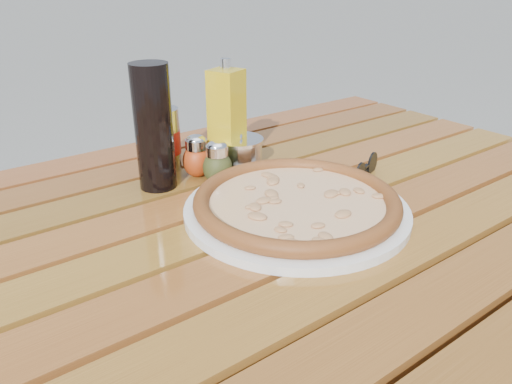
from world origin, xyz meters
TOP-DOWN VIEW (x-y plane):
  - table at (0.00, -0.00)m, footprint 1.40×0.90m
  - plate at (0.04, -0.03)m, footprint 0.38×0.38m
  - pizza at (0.04, -0.03)m, footprint 0.40×0.40m
  - pepper_shaker at (-0.00, 0.20)m, footprint 0.06×0.06m
  - oregano_shaker at (0.01, 0.15)m, footprint 0.06×0.06m
  - dark_bottle at (-0.09, 0.20)m, footprint 0.07×0.07m
  - soda_can at (-0.04, 0.27)m, footprint 0.08×0.08m
  - olive_oil_cruet at (0.07, 0.21)m, footprint 0.07×0.07m
  - parmesan_tin at (0.08, 0.19)m, footprint 0.12×0.12m
  - sunglasses at (0.24, 0.00)m, footprint 0.11×0.06m

SIDE VIEW (x-z plane):
  - table at x=0.00m, z-range 0.30..1.05m
  - plate at x=0.04m, z-range 0.75..0.76m
  - sunglasses at x=0.24m, z-range 0.74..0.79m
  - pizza at x=0.04m, z-range 0.76..0.79m
  - parmesan_tin at x=0.08m, z-range 0.74..0.82m
  - pepper_shaker at x=0.00m, z-range 0.75..0.83m
  - oregano_shaker at x=0.01m, z-range 0.75..0.83m
  - soda_can at x=-0.04m, z-range 0.75..0.87m
  - olive_oil_cruet at x=0.07m, z-range 0.74..0.95m
  - dark_bottle at x=-0.09m, z-range 0.75..0.97m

